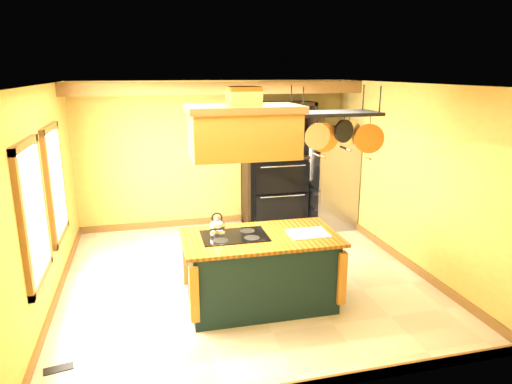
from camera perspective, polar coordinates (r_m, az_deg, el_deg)
name	(u,v)px	position (r m, az deg, el deg)	size (l,w,h in m)	color
floor	(244,277)	(6.65, -1.51, -10.61)	(5.00, 5.00, 0.00)	beige
ceiling	(243,84)	(6.01, -1.70, 13.32)	(5.00, 5.00, 0.00)	white
wall_back	(214,154)	(8.60, -5.24, 4.70)	(5.00, 0.02, 2.70)	gold
wall_front	(308,257)	(3.91, 6.47, -8.03)	(5.00, 0.02, 2.70)	gold
wall_left	(45,198)	(6.17, -24.88, -0.72)	(0.02, 5.00, 2.70)	gold
wall_right	(407,176)	(7.15, 18.38, 1.90)	(0.02, 5.00, 2.70)	gold
ceiling_beam	(220,88)	(7.68, -4.50, 12.82)	(5.00, 0.15, 0.20)	brown
window_near	(34,213)	(5.40, -26.05, -2.41)	(0.06, 1.06, 1.56)	brown
window_far	(56,183)	(6.73, -23.75, 1.05)	(0.06, 1.06, 1.56)	brown
kitchen_island	(260,270)	(5.76, 0.55, -9.69)	(1.91, 1.08, 1.11)	#12272A
range_hood	(244,129)	(5.23, -1.52, 7.88)	(1.29, 0.73, 0.80)	#B0732C
pot_rack	(335,124)	(5.57, 9.85, 8.38)	(1.15, 0.52, 0.80)	black
refrigerator	(330,180)	(8.70, 9.21, 1.51)	(0.78, 0.92, 1.80)	#95979D
hutch	(277,178)	(8.70, 2.66, 1.81)	(1.31, 0.59, 2.32)	black
floor_register	(59,369)	(5.24, -23.46, -19.61)	(0.28, 0.12, 0.01)	black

